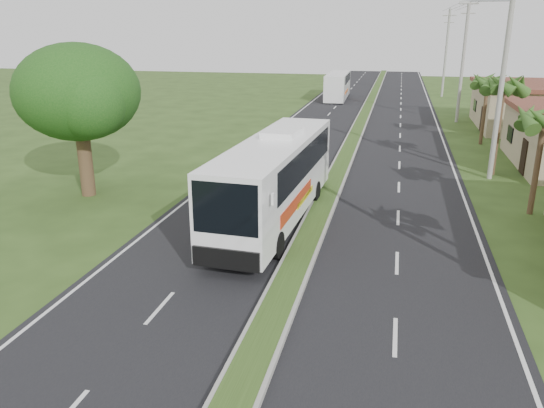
# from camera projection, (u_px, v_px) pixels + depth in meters

# --- Properties ---
(ground) EXTENTS (180.00, 180.00, 0.00)m
(ground) POSITION_uv_depth(u_px,v_px,m) (272.00, 322.00, 15.37)
(ground) COLOR #2C4318
(ground) RESTS_ON ground
(road_asphalt) EXTENTS (14.00, 160.00, 0.02)m
(road_asphalt) POSITION_uv_depth(u_px,v_px,m) (343.00, 162.00, 33.86)
(road_asphalt) COLOR black
(road_asphalt) RESTS_ON ground
(median_strip) EXTENTS (1.20, 160.00, 0.18)m
(median_strip) POSITION_uv_depth(u_px,v_px,m) (343.00, 161.00, 33.83)
(median_strip) COLOR gray
(median_strip) RESTS_ON ground
(lane_edge_left) EXTENTS (0.12, 160.00, 0.01)m
(lane_edge_left) POSITION_uv_depth(u_px,v_px,m) (243.00, 157.00, 35.31)
(lane_edge_left) COLOR silver
(lane_edge_left) RESTS_ON ground
(lane_edge_right) EXTENTS (0.12, 160.00, 0.01)m
(lane_edge_right) POSITION_uv_depth(u_px,v_px,m) (453.00, 168.00, 32.40)
(lane_edge_right) COLOR silver
(lane_edge_right) RESTS_ON ground
(shop_far) EXTENTS (8.60, 11.60, 3.82)m
(shop_far) POSITION_uv_depth(u_px,v_px,m) (529.00, 106.00, 45.01)
(shop_far) COLOR tan
(shop_far) RESTS_ON ground
(palm_verge_c) EXTENTS (2.40, 2.40, 5.85)m
(palm_verge_c) POSITION_uv_depth(u_px,v_px,m) (504.00, 85.00, 29.42)
(palm_verge_c) COLOR #473321
(palm_verge_c) RESTS_ON ground
(palm_verge_d) EXTENTS (2.40, 2.40, 5.25)m
(palm_verge_d) POSITION_uv_depth(u_px,v_px,m) (488.00, 82.00, 37.81)
(palm_verge_d) COLOR #473321
(palm_verge_d) RESTS_ON ground
(shade_tree) EXTENTS (6.30, 6.00, 7.54)m
(shade_tree) POSITION_uv_depth(u_px,v_px,m) (76.00, 96.00, 25.68)
(shade_tree) COLOR #473321
(shade_tree) RESTS_ON ground
(utility_pole_b) EXTENTS (3.20, 0.28, 12.00)m
(utility_pole_b) POSITION_uv_depth(u_px,v_px,m) (504.00, 65.00, 28.21)
(utility_pole_b) COLOR gray
(utility_pole_b) RESTS_ON ground
(utility_pole_c) EXTENTS (1.60, 0.28, 11.00)m
(utility_pole_c) POSITION_uv_depth(u_px,v_px,m) (463.00, 58.00, 46.88)
(utility_pole_c) COLOR gray
(utility_pole_c) RESTS_ON ground
(utility_pole_d) EXTENTS (1.60, 0.28, 10.50)m
(utility_pole_d) POSITION_uv_depth(u_px,v_px,m) (446.00, 52.00, 65.45)
(utility_pole_d) COLOR gray
(utility_pole_d) RESTS_ON ground
(coach_bus_main) EXTENTS (3.10, 12.21, 3.91)m
(coach_bus_main) POSITION_uv_depth(u_px,v_px,m) (276.00, 174.00, 22.82)
(coach_bus_main) COLOR white
(coach_bus_main) RESTS_ON ground
(coach_bus_far) EXTENTS (2.57, 10.65, 3.09)m
(coach_bus_far) POSITION_uv_depth(u_px,v_px,m) (338.00, 84.00, 64.42)
(coach_bus_far) COLOR white
(coach_bus_far) RESTS_ON ground
(motorcyclist) EXTENTS (1.81, 1.00, 2.48)m
(motorcyclist) POSITION_uv_depth(u_px,v_px,m) (297.00, 184.00, 25.74)
(motorcyclist) COLOR black
(motorcyclist) RESTS_ON ground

